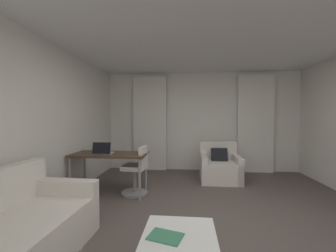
{
  "coord_description": "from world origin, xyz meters",
  "views": [
    {
      "loc": [
        -0.33,
        -2.74,
        1.4
      ],
      "look_at": [
        -0.72,
        1.24,
        1.25
      ],
      "focal_mm": 22.78,
      "sensor_mm": 36.0,
      "label": 1
    }
  ],
  "objects_px": {
    "laptop": "(103,151)",
    "magazine_open": "(165,236)",
    "desk_chair": "(137,173)",
    "armchair": "(220,168)",
    "desk": "(110,157)"
  },
  "relations": [
    {
      "from": "laptop",
      "to": "magazine_open",
      "type": "relative_size",
      "value": 1.02
    },
    {
      "from": "desk_chair",
      "to": "laptop",
      "type": "height_order",
      "value": "laptop"
    },
    {
      "from": "desk_chair",
      "to": "magazine_open",
      "type": "xyz_separation_m",
      "value": [
        0.76,
        -2.05,
        0.01
      ]
    },
    {
      "from": "armchair",
      "to": "desk",
      "type": "bearing_deg",
      "value": -153.92
    },
    {
      "from": "magazine_open",
      "to": "laptop",
      "type": "bearing_deg",
      "value": 124.75
    },
    {
      "from": "armchair",
      "to": "desk",
      "type": "distance_m",
      "value": 2.42
    },
    {
      "from": "laptop",
      "to": "desk",
      "type": "bearing_deg",
      "value": 48.45
    },
    {
      "from": "desk_chair",
      "to": "desk",
      "type": "bearing_deg",
      "value": -177.69
    },
    {
      "from": "desk_chair",
      "to": "armchair",
      "type": "bearing_deg",
      "value": 32.05
    },
    {
      "from": "desk_chair",
      "to": "magazine_open",
      "type": "height_order",
      "value": "desk_chair"
    },
    {
      "from": "desk",
      "to": "laptop",
      "type": "height_order",
      "value": "laptop"
    },
    {
      "from": "armchair",
      "to": "magazine_open",
      "type": "height_order",
      "value": "armchair"
    },
    {
      "from": "armchair",
      "to": "laptop",
      "type": "bearing_deg",
      "value": -152.8
    },
    {
      "from": "laptop",
      "to": "magazine_open",
      "type": "distance_m",
      "value": 2.38
    },
    {
      "from": "desk",
      "to": "desk_chair",
      "type": "xyz_separation_m",
      "value": [
        0.5,
        0.02,
        -0.29
      ]
    }
  ]
}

